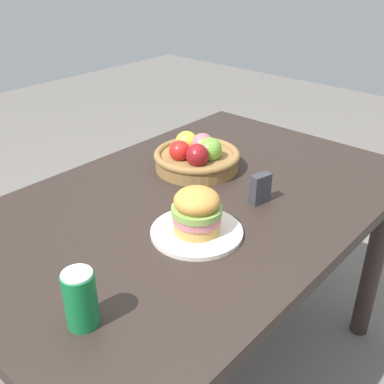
{
  "coord_description": "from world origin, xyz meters",
  "views": [
    {
      "loc": [
        -0.9,
        -0.79,
        1.42
      ],
      "look_at": [
        -0.05,
        -0.04,
        0.81
      ],
      "focal_mm": 43.04,
      "sensor_mm": 36.0,
      "label": 1
    }
  ],
  "objects_px": {
    "plate": "(197,232)",
    "napkin_holder": "(260,189)",
    "soda_can": "(80,299)",
    "fruit_basket": "(197,156)",
    "sandwich": "(197,210)"
  },
  "relations": [
    {
      "from": "soda_can",
      "to": "napkin_holder",
      "type": "xyz_separation_m",
      "value": [
        0.64,
        0.01,
        -0.02
      ]
    },
    {
      "from": "plate",
      "to": "sandwich",
      "type": "relative_size",
      "value": 1.85
    },
    {
      "from": "plate",
      "to": "fruit_basket",
      "type": "relative_size",
      "value": 0.84
    },
    {
      "from": "napkin_holder",
      "to": "sandwich",
      "type": "bearing_deg",
      "value": -172.66
    },
    {
      "from": "plate",
      "to": "fruit_basket",
      "type": "height_order",
      "value": "fruit_basket"
    },
    {
      "from": "soda_can",
      "to": "napkin_holder",
      "type": "bearing_deg",
      "value": 1.24
    },
    {
      "from": "soda_can",
      "to": "fruit_basket",
      "type": "height_order",
      "value": "soda_can"
    },
    {
      "from": "plate",
      "to": "napkin_holder",
      "type": "relative_size",
      "value": 2.7
    },
    {
      "from": "fruit_basket",
      "to": "napkin_holder",
      "type": "distance_m",
      "value": 0.29
    },
    {
      "from": "soda_can",
      "to": "plate",
      "type": "bearing_deg",
      "value": 6.04
    },
    {
      "from": "soda_can",
      "to": "napkin_holder",
      "type": "distance_m",
      "value": 0.64
    },
    {
      "from": "plate",
      "to": "napkin_holder",
      "type": "bearing_deg",
      "value": -6.35
    },
    {
      "from": "plate",
      "to": "soda_can",
      "type": "distance_m",
      "value": 0.4
    },
    {
      "from": "plate",
      "to": "napkin_holder",
      "type": "height_order",
      "value": "napkin_holder"
    },
    {
      "from": "sandwich",
      "to": "napkin_holder",
      "type": "height_order",
      "value": "sandwich"
    }
  ]
}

